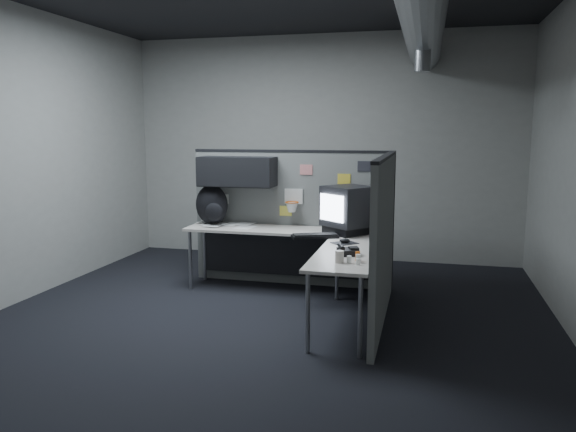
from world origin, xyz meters
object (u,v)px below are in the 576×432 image
(desk, at_px, (299,245))
(keyboard, at_px, (315,236))
(monitor, at_px, (348,209))
(phone, at_px, (348,251))
(backpack, at_px, (212,205))

(desk, xyz_separation_m, keyboard, (0.21, -0.15, 0.14))
(desk, relative_size, monitor, 3.58)
(phone, bearing_deg, backpack, 136.35)
(desk, distance_m, phone, 1.10)
(keyboard, relative_size, phone, 2.12)
(phone, height_order, backpack, backpack)
(monitor, xyz_separation_m, backpack, (-1.67, 0.18, -0.04))
(phone, relative_size, backpack, 0.51)
(keyboard, height_order, phone, phone)
(keyboard, bearing_deg, phone, -36.72)
(desk, relative_size, phone, 9.39)
(desk, xyz_separation_m, monitor, (0.51, 0.18, 0.39))
(backpack, bearing_deg, monitor, -16.92)
(desk, relative_size, backpack, 4.77)
(monitor, height_order, keyboard, monitor)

